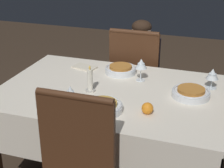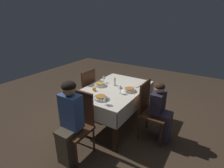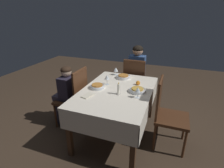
% 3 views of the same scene
% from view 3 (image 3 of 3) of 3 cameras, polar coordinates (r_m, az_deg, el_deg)
% --- Properties ---
extents(ground_plane, '(8.00, 8.00, 0.00)m').
position_cam_3_polar(ground_plane, '(2.85, 1.43, -15.61)').
color(ground_plane, '#3D2D21').
extents(dining_table, '(1.41, 0.96, 0.74)m').
position_cam_3_polar(dining_table, '(2.50, 1.57, -3.92)').
color(dining_table, silver).
rests_on(dining_table, ground_plane).
extents(chair_west, '(0.43, 0.43, 0.98)m').
position_cam_3_polar(chair_west, '(3.35, 7.46, 0.82)').
color(chair_west, '#472816').
rests_on(chair_west, ground_plane).
extents(chair_south, '(0.43, 0.43, 0.98)m').
position_cam_3_polar(chair_south, '(2.83, -12.10, -3.84)').
color(chair_south, '#472816').
rests_on(chair_south, ground_plane).
extents(chair_north, '(0.43, 0.43, 0.98)m').
position_cam_3_polar(chair_north, '(2.47, 17.43, -8.56)').
color(chair_north, '#472816').
rests_on(chair_north, ground_plane).
extents(person_adult_denim, '(0.34, 0.30, 1.19)m').
position_cam_3_polar(person_adult_denim, '(3.45, 8.21, 4.05)').
color(person_adult_denim, '#4C4233').
rests_on(person_adult_denim, ground_plane).
extents(person_child_dark, '(0.30, 0.33, 1.00)m').
position_cam_3_polar(person_child_dark, '(2.91, -15.10, -2.82)').
color(person_child_dark, '#383342').
rests_on(person_child_dark, ground_plane).
extents(bowl_west, '(0.23, 0.23, 0.06)m').
position_cam_3_polar(bowl_west, '(2.90, 3.70, 2.45)').
color(bowl_west, silver).
rests_on(bowl_west, dining_table).
extents(wine_glass_west, '(0.08, 0.08, 0.13)m').
position_cam_3_polar(wine_glass_west, '(3.03, 1.27, 4.68)').
color(wine_glass_west, white).
rests_on(wine_glass_west, dining_table).
extents(bowl_south, '(0.22, 0.22, 0.06)m').
position_cam_3_polar(bowl_south, '(2.53, -4.86, -0.71)').
color(bowl_south, silver).
rests_on(bowl_south, dining_table).
extents(wine_glass_south, '(0.08, 0.08, 0.15)m').
position_cam_3_polar(wine_glass_south, '(2.61, -1.63, 2.16)').
color(wine_glass_south, white).
rests_on(wine_glass_south, dining_table).
extents(bowl_north, '(0.23, 0.23, 0.06)m').
position_cam_3_polar(bowl_north, '(2.42, 8.29, -1.95)').
color(bowl_north, silver).
rests_on(bowl_north, dining_table).
extents(wine_glass_north, '(0.07, 0.07, 0.14)m').
position_cam_3_polar(wine_glass_north, '(2.23, 8.45, -2.00)').
color(wine_glass_north, white).
rests_on(wine_glass_north, dining_table).
extents(candle_centerpiece, '(0.06, 0.06, 0.17)m').
position_cam_3_polar(candle_centerpiece, '(2.32, 2.15, -1.88)').
color(candle_centerpiece, beige).
rests_on(candle_centerpiece, dining_table).
extents(orange_fruit, '(0.07, 0.07, 0.07)m').
position_cam_3_polar(orange_fruit, '(2.65, 8.47, 0.37)').
color(orange_fruit, orange).
rests_on(orange_fruit, dining_table).
extents(napkin_red_folded, '(0.19, 0.14, 0.01)m').
position_cam_3_polar(napkin_red_folded, '(2.32, -7.95, -3.74)').
color(napkin_red_folded, beige).
rests_on(napkin_red_folded, dining_table).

